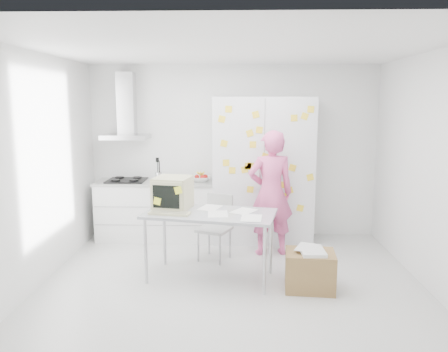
{
  "coord_description": "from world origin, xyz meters",
  "views": [
    {
      "loc": [
        0.05,
        -4.9,
        2.13
      ],
      "look_at": [
        -0.11,
        0.7,
        1.18
      ],
      "focal_mm": 35.0,
      "sensor_mm": 36.0,
      "label": 1
    }
  ],
  "objects_px": {
    "person": "(271,193)",
    "chair": "(217,223)",
    "cardboard_box": "(310,270)",
    "desk": "(186,202)"
  },
  "relations": [
    {
      "from": "desk",
      "to": "chair",
      "type": "height_order",
      "value": "desk"
    },
    {
      "from": "cardboard_box",
      "to": "chair",
      "type": "bearing_deg",
      "value": 138.42
    },
    {
      "from": "person",
      "to": "chair",
      "type": "bearing_deg",
      "value": 6.02
    },
    {
      "from": "person",
      "to": "desk",
      "type": "height_order",
      "value": "person"
    },
    {
      "from": "desk",
      "to": "person",
      "type": "bearing_deg",
      "value": 47.31
    },
    {
      "from": "desk",
      "to": "chair",
      "type": "bearing_deg",
      "value": 71.35
    },
    {
      "from": "chair",
      "to": "cardboard_box",
      "type": "relative_size",
      "value": 1.49
    },
    {
      "from": "person",
      "to": "cardboard_box",
      "type": "bearing_deg",
      "value": 98.43
    },
    {
      "from": "person",
      "to": "cardboard_box",
      "type": "distance_m",
      "value": 1.4
    },
    {
      "from": "person",
      "to": "cardboard_box",
      "type": "height_order",
      "value": "person"
    }
  ]
}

